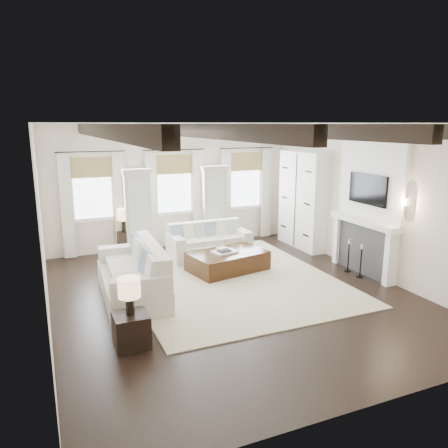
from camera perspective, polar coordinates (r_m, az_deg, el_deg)
name	(u,v)px	position (r m, az deg, el deg)	size (l,w,h in m)	color
ground	(232,294)	(8.49, 1.02, -9.12)	(7.50, 7.50, 0.00)	black
room_shell	(247,188)	(9.09, 3.08, 4.71)	(6.54, 7.54, 3.22)	beige
area_rug	(229,279)	(9.25, 0.72, -7.16)	(4.12, 5.01, 0.02)	#BEB697
sofa_back	(209,243)	(10.69, -2.03, -2.49)	(1.98, 0.92, 0.84)	silver
sofa_left	(136,276)	(8.40, -11.45, -6.67)	(1.16, 2.38, 1.00)	silver
ottoman	(228,261)	(9.70, 0.48, -4.90)	(1.64, 1.03, 0.43)	black
tray	(224,252)	(9.59, 0.05, -3.65)	(0.50, 0.38, 0.04)	white
book_lower	(224,251)	(9.54, 0.03, -3.49)	(0.26, 0.20, 0.04)	#262628
book_upper	(222,248)	(9.58, -0.24, -3.19)	(0.22, 0.17, 0.03)	beige
side_table_front	(131,330)	(6.70, -12.02, -13.39)	(0.50, 0.50, 0.50)	black
lamp_front	(129,290)	(6.45, -12.28, -8.39)	(0.32, 0.32, 0.56)	black
side_table_back	(125,242)	(11.26, -12.75, -2.32)	(0.38, 0.38, 0.57)	black
lamp_back	(124,215)	(11.10, -12.93, 1.11)	(0.34, 0.34, 0.59)	black
candlestick_near	(361,264)	(9.72, 17.42, -4.97)	(0.15, 0.15, 0.72)	black
candlestick_far	(348,258)	(10.01, 15.93, -4.33)	(0.15, 0.15, 0.73)	black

